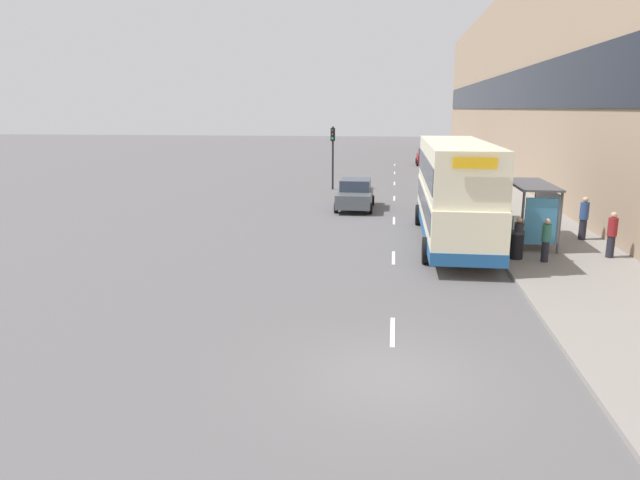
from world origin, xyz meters
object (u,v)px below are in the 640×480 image
(pedestrian_2, at_px, (518,238))
(pedestrian_4, at_px, (612,234))
(car_0, at_px, (355,194))
(pedestrian_3, at_px, (508,232))
(double_decker_bus_near, at_px, (454,190))
(traffic_light_far_kerb, at_px, (333,147))
(bus_shelter, at_px, (536,202))
(car_1, at_px, (426,157))
(litter_bin, at_px, (516,245))
(pedestrian_1, at_px, (546,240))
(pedestrian_at_shelter, at_px, (584,218))

(pedestrian_2, bearing_deg, pedestrian_4, 11.24)
(car_0, bearing_deg, pedestrian_3, 122.98)
(double_decker_bus_near, xyz_separation_m, traffic_light_far_kerb, (-6.88, 16.00, 0.71))
(pedestrian_3, bearing_deg, bus_shelter, 52.90)
(bus_shelter, bearing_deg, car_1, 94.14)
(pedestrian_2, distance_m, litter_bin, 0.30)
(car_0, relative_size, pedestrian_4, 2.60)
(double_decker_bus_near, height_order, pedestrian_4, double_decker_bus_near)
(pedestrian_4, bearing_deg, pedestrian_2, -168.76)
(pedestrian_1, xyz_separation_m, traffic_light_far_kerb, (-9.90, 19.24, 2.03))
(bus_shelter, relative_size, pedestrian_2, 2.64)
(litter_bin, bearing_deg, pedestrian_1, -20.61)
(car_1, distance_m, traffic_light_far_kerb, 20.93)
(car_1, bearing_deg, pedestrian_at_shelter, -82.03)
(pedestrian_1, height_order, traffic_light_far_kerb, traffic_light_far_kerb)
(pedestrian_at_shelter, relative_size, pedestrian_2, 1.17)
(pedestrian_3, xyz_separation_m, traffic_light_far_kerb, (-8.76, 18.13, 1.99))
(pedestrian_1, xyz_separation_m, pedestrian_3, (-1.14, 1.10, 0.04))
(bus_shelter, xyz_separation_m, litter_bin, (-1.22, -2.61, -1.21))
(bus_shelter, relative_size, pedestrian_4, 2.40)
(pedestrian_2, relative_size, litter_bin, 1.51)
(bus_shelter, distance_m, pedestrian_3, 2.49)
(pedestrian_at_shelter, relative_size, traffic_light_far_kerb, 0.42)
(car_0, distance_m, pedestrian_at_shelter, 12.58)
(double_decker_bus_near, distance_m, pedestrian_3, 3.12)
(bus_shelter, bearing_deg, double_decker_bus_near, 175.29)
(double_decker_bus_near, height_order, car_0, double_decker_bus_near)
(car_1, relative_size, traffic_light_far_kerb, 0.94)
(bus_shelter, bearing_deg, pedestrian_at_shelter, 25.10)
(pedestrian_at_shelter, height_order, traffic_light_far_kerb, traffic_light_far_kerb)
(car_0, height_order, pedestrian_3, pedestrian_3)
(double_decker_bus_near, distance_m, pedestrian_at_shelter, 5.74)
(litter_bin, bearing_deg, pedestrian_at_shelter, 46.47)
(car_1, height_order, pedestrian_at_shelter, pedestrian_at_shelter)
(litter_bin, bearing_deg, double_decker_bus_near, 125.79)
(double_decker_bus_near, distance_m, pedestrian_2, 3.87)
(double_decker_bus_near, bearing_deg, car_1, 88.84)
(pedestrian_4, bearing_deg, pedestrian_3, 178.07)
(car_0, height_order, car_1, car_1)
(pedestrian_3, bearing_deg, traffic_light_far_kerb, 115.79)
(car_1, bearing_deg, pedestrian_1, -86.57)
(pedestrian_1, height_order, litter_bin, pedestrian_1)
(pedestrian_at_shelter, bearing_deg, pedestrian_4, -88.40)
(bus_shelter, bearing_deg, traffic_light_far_kerb, 122.01)
(bus_shelter, distance_m, traffic_light_far_kerb, 19.22)
(car_0, height_order, pedestrian_4, pedestrian_4)
(car_0, xyz_separation_m, pedestrian_1, (7.75, -11.28, 0.12))
(car_1, xyz_separation_m, pedestrian_3, (1.18, -37.52, 0.15))
(bus_shelter, relative_size, pedestrian_1, 2.60)
(bus_shelter, xyz_separation_m, double_decker_bus_near, (-3.30, 0.27, 0.41))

